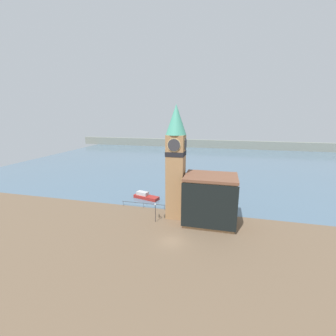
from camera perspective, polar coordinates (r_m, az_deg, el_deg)
The scene contains 10 objects.
ground_plane at distance 39.58m, azimuth 1.11°, elevation -18.14°, with size 160.00×160.00×0.00m, color brown.
water at distance 107.63m, azimuth 9.66°, elevation 2.12°, with size 160.00×120.00×0.00m.
far_shoreline at distance 146.68m, azimuth 10.91°, elevation 6.03°, with size 180.00×3.00×5.00m.
pier_railing at distance 52.07m, azimuth -6.27°, elevation -8.98°, with size 10.61×0.08×1.09m.
clock_tower at distance 44.23m, azimuth 2.01°, elevation 2.10°, with size 3.95×3.95×22.65m.
pier_building at distance 44.31m, azimuth 10.61°, elevation -7.88°, with size 9.89×7.72×9.56m.
boat_near at distance 57.52m, azimuth -5.76°, elevation -7.13°, with size 6.89×3.81×1.64m.
mooring_bollard_near at distance 47.39m, azimuth -2.28°, elevation -11.93°, with size 0.32×0.32×0.81m.
mooring_bollard_far at distance 47.16m, azimuth -0.84°, elevation -12.01°, with size 0.34×0.34×0.87m.
lamp_post at distance 44.66m, azimuth -3.23°, elevation -10.40°, with size 0.32×0.32×3.85m.
Camera 1 is at (7.36, -32.92, 20.71)m, focal length 24.00 mm.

